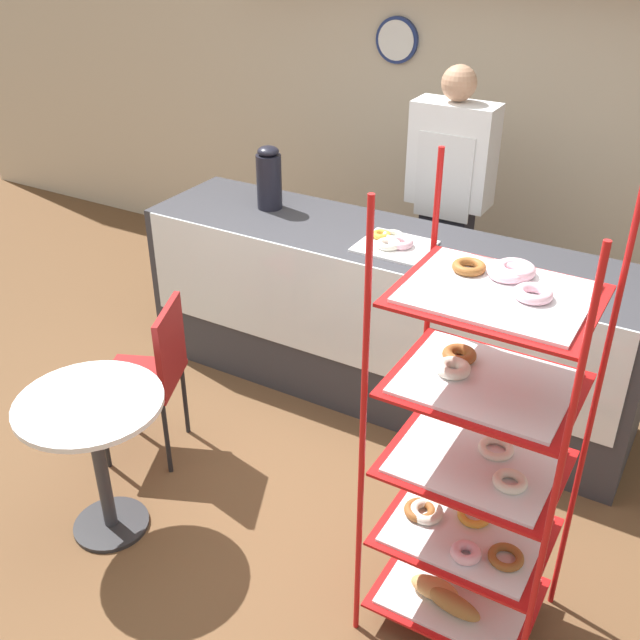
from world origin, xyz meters
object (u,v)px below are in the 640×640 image
at_px(person_worker, 448,206).
at_px(cafe_chair, 155,367).
at_px(coffee_carafe, 269,178).
at_px(pastry_rack, 473,472).
at_px(cafe_table, 95,435).
at_px(donut_tray_counter, 393,243).

relative_size(person_worker, cafe_chair, 2.05).
height_order(person_worker, coffee_carafe, person_worker).
bearing_deg(coffee_carafe, cafe_chair, -86.74).
distance_m(pastry_rack, coffee_carafe, 2.25).
bearing_deg(cafe_table, cafe_chair, 104.58).
bearing_deg(person_worker, cafe_table, -106.78).
height_order(pastry_rack, person_worker, pastry_rack).
distance_m(cafe_table, cafe_chair, 0.57).
distance_m(cafe_chair, donut_tray_counter, 1.37).
xyz_separation_m(person_worker, donut_tray_counter, (-0.03, -0.69, 0.02)).
height_order(person_worker, donut_tray_counter, person_worker).
relative_size(cafe_table, donut_tray_counter, 1.92).
distance_m(person_worker, cafe_chair, 1.94).
height_order(person_worker, cafe_table, person_worker).
distance_m(coffee_carafe, donut_tray_counter, 0.88).
bearing_deg(person_worker, pastry_rack, -65.34).
relative_size(cafe_chair, donut_tray_counter, 2.31).
distance_m(pastry_rack, cafe_chair, 1.72).
height_order(pastry_rack, donut_tray_counter, pastry_rack).
height_order(pastry_rack, coffee_carafe, pastry_rack).
xyz_separation_m(coffee_carafe, donut_tray_counter, (0.86, -0.14, -0.16)).
xyz_separation_m(person_worker, coffee_carafe, (-0.89, -0.55, 0.18)).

